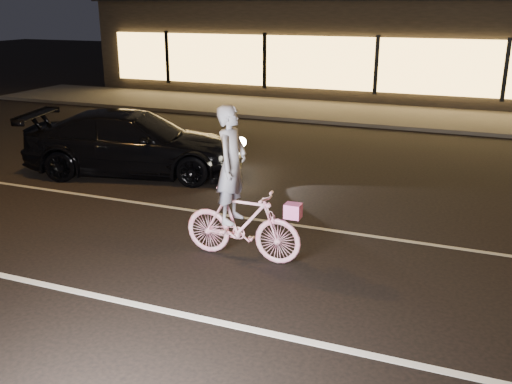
% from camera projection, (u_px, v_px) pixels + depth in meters
% --- Properties ---
extents(ground, '(90.00, 90.00, 0.00)m').
position_uv_depth(ground, '(195.00, 261.00, 8.85)').
color(ground, black).
rests_on(ground, ground).
extents(lane_stripe_near, '(60.00, 0.12, 0.01)m').
position_uv_depth(lane_stripe_near, '(143.00, 306.00, 7.52)').
color(lane_stripe_near, silver).
rests_on(lane_stripe_near, ground).
extents(lane_stripe_far, '(60.00, 0.10, 0.01)m').
position_uv_depth(lane_stripe_far, '(245.00, 218.00, 10.61)').
color(lane_stripe_far, gray).
rests_on(lane_stripe_far, ground).
extents(sidewalk, '(30.00, 4.00, 0.12)m').
position_uv_depth(sidewalk, '(364.00, 114.00, 20.30)').
color(sidewalk, '#383533').
rests_on(sidewalk, ground).
extents(storefront, '(25.40, 8.42, 4.20)m').
position_uv_depth(storefront, '(395.00, 43.00, 24.90)').
color(storefront, black).
rests_on(storefront, ground).
extents(cyclist, '(1.91, 0.66, 2.40)m').
position_uv_depth(cyclist, '(239.00, 206.00, 8.71)').
color(cyclist, '#FA548E').
rests_on(cyclist, ground).
extents(sedan, '(5.36, 3.22, 1.45)m').
position_uv_depth(sedan, '(135.00, 143.00, 13.20)').
color(sedan, black).
rests_on(sedan, ground).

